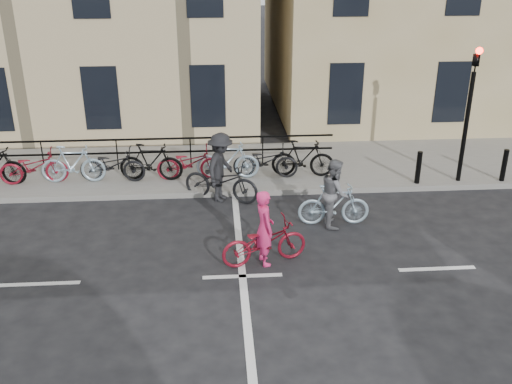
{
  "coord_description": "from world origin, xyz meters",
  "views": [
    {
      "loc": [
        -0.45,
        -9.84,
        6.04
      ],
      "look_at": [
        0.4,
        1.71,
        1.1
      ],
      "focal_mm": 40.0,
      "sensor_mm": 36.0,
      "label": 1
    }
  ],
  "objects": [
    {
      "name": "ground",
      "position": [
        0.0,
        0.0,
        0.0
      ],
      "size": [
        120.0,
        120.0,
        0.0
      ],
      "primitive_type": "plane",
      "color": "black",
      "rests_on": "ground"
    },
    {
      "name": "bollard_west",
      "position": [
        7.4,
        4.25,
        0.6
      ],
      "size": [
        0.14,
        0.14,
        0.9
      ],
      "primitive_type": "cylinder",
      "color": "black",
      "rests_on": "sidewalk"
    },
    {
      "name": "sidewalk",
      "position": [
        -4.0,
        6.0,
        0.07
      ],
      "size": [
        46.0,
        4.0,
        0.15
      ],
      "primitive_type": "cube",
      "color": "slate",
      "rests_on": "ground"
    },
    {
      "name": "parked_bikes",
      "position": [
        -2.82,
        5.04,
        0.65
      ],
      "size": [
        11.45,
        1.23,
        1.05
      ],
      "color": "black",
      "rests_on": "sidewalk"
    },
    {
      "name": "bollard_east",
      "position": [
        5.0,
        4.25,
        0.6
      ],
      "size": [
        0.14,
        0.14,
        0.9
      ],
      "primitive_type": "cylinder",
      "color": "black",
      "rests_on": "sidewalk"
    },
    {
      "name": "cyclist_dark",
      "position": [
        -0.35,
        3.83,
        0.71
      ],
      "size": [
        2.15,
        1.49,
        1.81
      ],
      "rotation": [
        0.0,
        0.0,
        1.14
      ],
      "color": "black",
      "rests_on": "ground"
    },
    {
      "name": "cyclist_grey",
      "position": [
        2.27,
        2.2,
        0.66
      ],
      "size": [
        1.7,
        0.81,
        1.63
      ],
      "rotation": [
        0.0,
        0.0,
        1.54
      ],
      "color": "#9BB7CB",
      "rests_on": "ground"
    },
    {
      "name": "cyclist_pink",
      "position": [
        0.48,
        0.52,
        0.56
      ],
      "size": [
        1.92,
        1.06,
        1.62
      ],
      "rotation": [
        0.0,
        0.0,
        1.82
      ],
      "color": "maroon",
      "rests_on": "ground"
    },
    {
      "name": "traffic_light",
      "position": [
        6.2,
        4.34,
        2.45
      ],
      "size": [
        0.18,
        0.3,
        3.9
      ],
      "color": "black",
      "rests_on": "sidewalk"
    }
  ]
}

